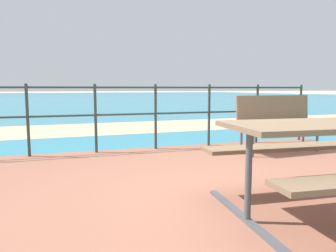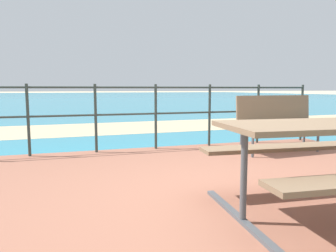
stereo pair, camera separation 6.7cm
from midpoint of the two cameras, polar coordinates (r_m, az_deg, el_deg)
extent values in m
plane|color=beige|center=(3.21, 9.80, -12.87)|extent=(240.00, 240.00, 0.00)
cube|color=#935B47|center=(3.20, 9.81, -12.37)|extent=(6.40, 5.20, 0.06)
cube|color=teal|center=(42.69, -16.51, 5.02)|extent=(90.00, 90.00, 0.01)
cube|color=tan|center=(8.79, -8.80, -0.31)|extent=(54.06, 4.31, 0.01)
cube|color=#7A6047|center=(2.76, 25.77, 0.14)|extent=(1.60, 0.86, 0.04)
cube|color=#7A6047|center=(3.25, 19.25, -3.61)|extent=(1.56, 0.38, 0.04)
cylinder|color=#4C5156|center=(2.47, 13.43, -8.64)|extent=(0.05, 0.05, 0.73)
cube|color=#4C5156|center=(2.59, 13.21, -16.10)|extent=(0.17, 1.38, 0.03)
cube|color=#7A6047|center=(5.32, 19.14, 0.52)|extent=(1.42, 0.47, 0.04)
cube|color=#7A6047|center=(5.44, 18.01, 3.07)|extent=(1.40, 0.13, 0.41)
cylinder|color=#4C5156|center=(4.86, 14.58, -2.68)|extent=(0.04, 0.04, 0.47)
cylinder|color=#4C5156|center=(5.10, 12.61, -2.19)|extent=(0.04, 0.04, 0.47)
cylinder|color=#4C5156|center=(5.67, 24.83, -1.77)|extent=(0.04, 0.04, 0.47)
cylinder|color=#4C5156|center=(5.88, 22.73, -1.39)|extent=(0.04, 0.04, 0.47)
cylinder|color=#2D3833|center=(5.15, -24.13, 0.91)|extent=(0.04, 0.04, 1.08)
cylinder|color=#2D3833|center=(5.15, -13.18, 1.32)|extent=(0.04, 0.04, 1.08)
cylinder|color=#2D3833|center=(5.33, -2.59, 1.66)|extent=(0.04, 0.04, 1.08)
cylinder|color=#2D3833|center=(5.67, 7.02, 1.93)|extent=(0.04, 0.04, 1.08)
cylinder|color=#2D3833|center=(6.16, 15.32, 2.11)|extent=(0.04, 0.04, 1.08)
cylinder|color=#2D3833|center=(6.75, 22.29, 2.24)|extent=(0.04, 0.04, 1.08)
cylinder|color=#2D3833|center=(5.31, -2.62, 6.91)|extent=(5.90, 0.03, 0.03)
cylinder|color=#2D3833|center=(5.32, -2.59, 2.24)|extent=(5.90, 0.03, 0.03)
camera|label=1|loc=(0.03, -90.37, -0.04)|focal=34.08mm
camera|label=2|loc=(0.03, 89.63, 0.04)|focal=34.08mm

